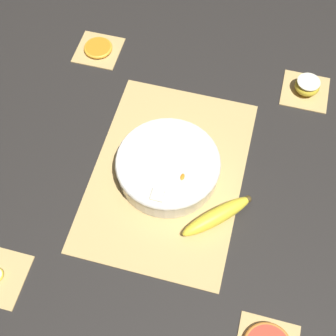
% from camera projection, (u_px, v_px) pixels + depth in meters
% --- Properties ---
extents(ground_plane, '(6.00, 6.00, 0.00)m').
position_uv_depth(ground_plane, '(168.00, 174.00, 1.14)').
color(ground_plane, black).
extents(bamboo_mat_center, '(0.51, 0.36, 0.01)m').
position_uv_depth(bamboo_mat_center, '(168.00, 173.00, 1.14)').
color(bamboo_mat_center, tan).
rests_on(bamboo_mat_center, ground_plane).
extents(coaster_mat_near_left, '(0.12, 0.12, 0.01)m').
position_uv_depth(coaster_mat_near_left, '(99.00, 50.00, 1.33)').
color(coaster_mat_near_left, tan).
rests_on(coaster_mat_near_left, ground_plane).
extents(coaster_mat_far_left, '(0.12, 0.12, 0.01)m').
position_uv_depth(coaster_mat_far_left, '(305.00, 91.00, 1.26)').
color(coaster_mat_far_left, tan).
rests_on(coaster_mat_far_left, ground_plane).
extents(fruit_salad_bowl, '(0.25, 0.25, 0.06)m').
position_uv_depth(fruit_salad_bowl, '(168.00, 166.00, 1.10)').
color(fruit_salad_bowl, silver).
rests_on(fruit_salad_bowl, bamboo_mat_center).
extents(whole_banana, '(0.15, 0.15, 0.04)m').
position_uv_depth(whole_banana, '(217.00, 216.00, 1.06)').
color(whole_banana, yellow).
rests_on(whole_banana, bamboo_mat_center).
extents(apple_half, '(0.07, 0.07, 0.04)m').
position_uv_depth(apple_half, '(307.00, 86.00, 1.24)').
color(apple_half, gold).
rests_on(apple_half, coaster_mat_far_left).
extents(orange_slice_whole, '(0.08, 0.08, 0.01)m').
position_uv_depth(orange_slice_whole, '(98.00, 48.00, 1.33)').
color(orange_slice_whole, orange).
rests_on(orange_slice_whole, coaster_mat_near_left).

